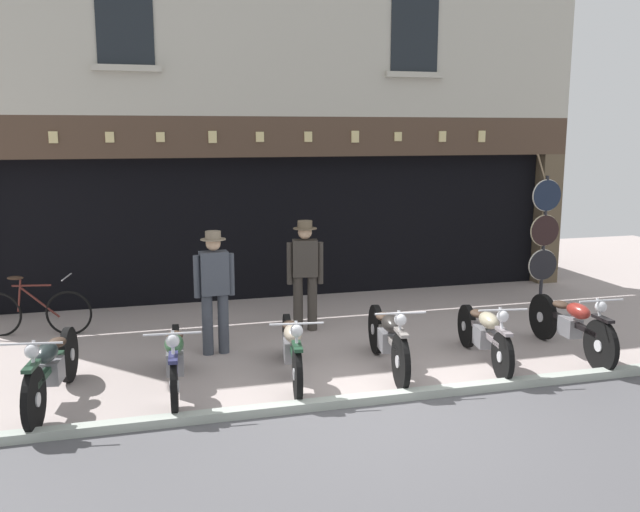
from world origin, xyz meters
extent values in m
cube|color=#A49692|center=(0.00, 5.00, -0.04)|extent=(23.33, 10.00, 0.08)
cube|color=#A1A99F|center=(0.00, 0.08, 0.01)|extent=(23.33, 0.16, 0.18)
cube|color=black|center=(0.00, 7.30, 1.30)|extent=(10.42, 4.00, 2.60)
cube|color=brown|center=(5.44, 5.18, 1.30)|extent=(0.44, 0.36, 2.60)
cube|color=black|center=(0.00, 5.55, 1.43)|extent=(9.97, 0.03, 2.18)
cube|color=#493528|center=(0.00, 5.12, 2.95)|extent=(11.33, 0.24, 0.70)
cube|color=#DBC684|center=(-3.81, 4.99, 2.95)|extent=(0.14, 0.03, 0.19)
cube|color=#DBC684|center=(-2.95, 4.99, 2.95)|extent=(0.14, 0.03, 0.17)
cube|color=#DBC684|center=(-2.14, 4.99, 2.95)|extent=(0.14, 0.03, 0.16)
cube|color=#DBC684|center=(-1.27, 4.99, 2.95)|extent=(0.14, 0.03, 0.20)
cube|color=#DBC684|center=(-0.45, 4.99, 2.95)|extent=(0.14, 0.03, 0.17)
cube|color=#DBC684|center=(0.41, 4.99, 2.95)|extent=(0.14, 0.03, 0.18)
cube|color=#DBC684|center=(1.28, 4.99, 2.95)|extent=(0.14, 0.03, 0.21)
cube|color=#DBC684|center=(2.11, 4.99, 2.95)|extent=(0.14, 0.03, 0.16)
cube|color=#DBC684|center=(2.99, 4.99, 2.95)|extent=(0.14, 0.03, 0.20)
cube|color=#DBC684|center=(3.81, 4.99, 2.95)|extent=(0.14, 0.03, 0.21)
cube|color=#B9B4A5|center=(0.00, 5.20, 4.75)|extent=(11.33, 0.40, 2.90)
cube|color=black|center=(-2.62, 4.99, 4.75)|extent=(0.90, 0.02, 1.30)
cube|color=#B9B4A5|center=(-2.62, 4.95, 4.05)|extent=(1.10, 0.12, 0.10)
cube|color=black|center=(2.39, 4.99, 4.75)|extent=(0.90, 0.02, 1.30)
cube|color=#B9B4A5|center=(2.39, 4.95, 4.05)|extent=(1.10, 0.12, 0.10)
cylinder|color=black|center=(-3.70, 0.29, 0.34)|extent=(0.17, 0.68, 0.68)
cylinder|color=silver|center=(-3.70, 0.29, 0.34)|extent=(0.12, 0.16, 0.15)
cylinder|color=black|center=(-3.48, 1.73, 0.34)|extent=(0.18, 0.68, 0.68)
cylinder|color=silver|center=(-3.48, 1.73, 0.34)|extent=(0.13, 0.16, 0.15)
cube|color=#203B2A|center=(-3.59, 1.01, 0.46)|extent=(0.27, 1.33, 0.07)
cube|color=slate|center=(-3.59, 1.01, 0.39)|extent=(0.25, 0.35, 0.26)
ellipsoid|color=#20292A|center=(-3.61, 0.84, 0.66)|extent=(0.29, 0.49, 0.20)
ellipsoid|color=#38281E|center=(-3.55, 1.27, 0.64)|extent=(0.24, 0.33, 0.10)
cube|color=#203B2A|center=(-3.70, 0.29, 0.70)|extent=(0.15, 0.37, 0.04)
sphere|color=silver|center=(-3.69, 0.35, 0.84)|extent=(0.15, 0.15, 0.15)
cylinder|color=silver|center=(-3.69, 0.35, 0.92)|extent=(0.62, 0.12, 0.02)
cylinder|color=silver|center=(-3.69, 0.33, 0.63)|extent=(0.07, 0.25, 0.62)
cylinder|color=black|center=(-2.28, 0.36, 0.31)|extent=(0.12, 0.62, 0.62)
cylinder|color=silver|center=(-2.28, 0.36, 0.31)|extent=(0.11, 0.14, 0.14)
cylinder|color=black|center=(-2.18, 1.71, 0.31)|extent=(0.13, 0.62, 0.62)
cylinder|color=silver|center=(-2.18, 1.71, 0.31)|extent=(0.12, 0.14, 0.14)
cube|color=#292A52|center=(-2.23, 1.04, 0.43)|extent=(0.17, 1.24, 0.07)
cube|color=slate|center=(-2.23, 1.04, 0.36)|extent=(0.22, 0.33, 0.26)
ellipsoid|color=#2A4E30|center=(-2.24, 0.88, 0.63)|extent=(0.26, 0.48, 0.20)
ellipsoid|color=#38281E|center=(-2.21, 1.28, 0.61)|extent=(0.22, 0.31, 0.10)
cube|color=#292A52|center=(-2.28, 0.36, 0.64)|extent=(0.13, 0.37, 0.04)
sphere|color=silver|center=(-2.28, 0.42, 0.81)|extent=(0.15, 0.15, 0.15)
cylinder|color=silver|center=(-2.28, 0.42, 0.89)|extent=(0.62, 0.07, 0.02)
cylinder|color=silver|center=(-2.28, 0.40, 0.60)|extent=(0.06, 0.27, 0.61)
cylinder|color=black|center=(-0.90, 0.38, 0.31)|extent=(0.15, 0.63, 0.62)
cylinder|color=silver|center=(-0.90, 0.38, 0.31)|extent=(0.12, 0.15, 0.14)
cylinder|color=black|center=(-0.71, 1.81, 0.31)|extent=(0.16, 0.63, 0.62)
cylinder|color=silver|center=(-0.71, 1.81, 0.31)|extent=(0.13, 0.15, 0.14)
cube|color=#1A3B26|center=(-0.80, 1.10, 0.43)|extent=(0.25, 1.33, 0.07)
cube|color=slate|center=(-0.80, 1.10, 0.36)|extent=(0.24, 0.34, 0.26)
ellipsoid|color=tan|center=(-0.83, 0.93, 0.63)|extent=(0.28, 0.49, 0.20)
ellipsoid|color=#38281E|center=(-0.77, 1.35, 0.61)|extent=(0.24, 0.32, 0.10)
cube|color=#1A3B26|center=(-0.90, 0.38, 0.64)|extent=(0.15, 0.37, 0.04)
sphere|color=silver|center=(-0.90, 0.44, 0.81)|extent=(0.15, 0.15, 0.15)
cylinder|color=silver|center=(-0.90, 0.44, 0.89)|extent=(0.62, 0.11, 0.02)
cylinder|color=silver|center=(-0.90, 0.42, 0.60)|extent=(0.07, 0.24, 0.62)
cylinder|color=black|center=(0.37, 0.40, 0.34)|extent=(0.16, 0.68, 0.68)
cylinder|color=silver|center=(0.37, 0.40, 0.34)|extent=(0.12, 0.16, 0.15)
cylinder|color=black|center=(0.55, 1.76, 0.34)|extent=(0.17, 0.68, 0.68)
cylinder|color=silver|center=(0.55, 1.76, 0.34)|extent=(0.13, 0.16, 0.15)
cube|color=gray|center=(0.46, 1.08, 0.46)|extent=(0.23, 1.26, 0.07)
cube|color=slate|center=(0.46, 1.08, 0.39)|extent=(0.24, 0.34, 0.26)
ellipsoid|color=#262322|center=(0.44, 0.92, 0.66)|extent=(0.28, 0.48, 0.20)
ellipsoid|color=#38281E|center=(0.49, 1.32, 0.64)|extent=(0.24, 0.32, 0.10)
cube|color=gray|center=(0.37, 0.40, 0.70)|extent=(0.15, 0.37, 0.04)
sphere|color=silver|center=(0.38, 0.46, 0.84)|extent=(0.15, 0.15, 0.15)
cylinder|color=silver|center=(0.38, 0.46, 0.92)|extent=(0.62, 0.10, 0.02)
cylinder|color=silver|center=(0.37, 0.44, 0.63)|extent=(0.07, 0.24, 0.62)
cylinder|color=black|center=(1.69, 0.33, 0.30)|extent=(0.16, 0.61, 0.61)
cylinder|color=silver|center=(1.69, 0.33, 0.30)|extent=(0.12, 0.15, 0.13)
cylinder|color=black|center=(1.90, 1.67, 0.30)|extent=(0.17, 0.61, 0.61)
cylinder|color=silver|center=(1.90, 1.67, 0.30)|extent=(0.13, 0.15, 0.13)
cube|color=gray|center=(1.79, 1.00, 0.42)|extent=(0.26, 1.25, 0.07)
cube|color=slate|center=(1.79, 1.00, 0.35)|extent=(0.25, 0.35, 0.26)
ellipsoid|color=tan|center=(1.77, 0.84, 0.62)|extent=(0.29, 0.49, 0.20)
ellipsoid|color=#38281E|center=(1.83, 1.24, 0.60)|extent=(0.24, 0.33, 0.10)
cube|color=gray|center=(1.69, 0.33, 0.63)|extent=(0.15, 0.37, 0.04)
sphere|color=silver|center=(1.70, 0.39, 0.80)|extent=(0.15, 0.15, 0.15)
cylinder|color=silver|center=(1.70, 0.39, 0.88)|extent=(0.62, 0.12, 0.02)
cylinder|color=silver|center=(1.69, 0.37, 0.59)|extent=(0.08, 0.28, 0.61)
cylinder|color=black|center=(3.07, 0.29, 0.34)|extent=(0.11, 0.68, 0.68)
cylinder|color=silver|center=(3.07, 0.29, 0.34)|extent=(0.11, 0.15, 0.15)
cylinder|color=black|center=(3.15, 1.70, 0.34)|extent=(0.12, 0.68, 0.68)
cylinder|color=silver|center=(3.15, 1.70, 0.34)|extent=(0.12, 0.16, 0.15)
cube|color=black|center=(3.11, 1.00, 0.46)|extent=(0.14, 1.30, 0.07)
cube|color=slate|center=(3.11, 1.00, 0.39)|extent=(0.22, 0.33, 0.26)
ellipsoid|color=maroon|center=(3.10, 0.83, 0.66)|extent=(0.25, 0.47, 0.20)
ellipsoid|color=#38281E|center=(3.13, 1.25, 0.64)|extent=(0.22, 0.31, 0.10)
cube|color=black|center=(3.07, 0.29, 0.70)|extent=(0.12, 0.37, 0.04)
sphere|color=silver|center=(3.08, 0.35, 0.84)|extent=(0.15, 0.15, 0.15)
cylinder|color=silver|center=(3.08, 0.35, 0.92)|extent=(0.62, 0.06, 0.02)
cylinder|color=silver|center=(3.07, 0.33, 0.63)|extent=(0.05, 0.24, 0.62)
cylinder|color=#3D424C|center=(-1.50, 2.32, 0.43)|extent=(0.15, 0.15, 0.87)
cylinder|color=#3D424C|center=(-1.72, 2.30, 0.43)|extent=(0.15, 0.15, 0.87)
cube|color=#3D424C|center=(-1.61, 2.31, 1.14)|extent=(0.39, 0.24, 0.60)
cube|color=white|center=(-1.61, 2.42, 1.22)|extent=(0.14, 0.03, 0.33)
cube|color=#47234C|center=(-1.61, 2.44, 1.20)|extent=(0.05, 0.02, 0.31)
cylinder|color=#3D424C|center=(-1.37, 2.32, 1.11)|extent=(0.09, 0.09, 0.58)
cylinder|color=#3D424C|center=(-1.84, 2.29, 1.11)|extent=(0.09, 0.09, 0.58)
sphere|color=tan|center=(-1.61, 2.31, 1.55)|extent=(0.20, 0.20, 0.20)
cylinder|color=#7F705B|center=(-1.61, 2.31, 1.61)|extent=(0.34, 0.34, 0.01)
cylinder|color=#7F705B|center=(-1.61, 2.31, 1.66)|extent=(0.21, 0.21, 0.11)
cylinder|color=#38332D|center=(-0.03, 3.06, 0.44)|extent=(0.15, 0.15, 0.88)
cylinder|color=#38332D|center=(-0.24, 3.10, 0.44)|extent=(0.15, 0.15, 0.88)
cube|color=#38332D|center=(-0.13, 3.08, 1.14)|extent=(0.41, 0.29, 0.56)
cube|color=white|center=(-0.11, 3.19, 1.21)|extent=(0.14, 0.05, 0.32)
cube|color=black|center=(-0.11, 3.20, 1.20)|extent=(0.05, 0.02, 0.29)
cylinder|color=#38332D|center=(0.10, 3.03, 1.06)|extent=(0.09, 0.09, 0.64)
cylinder|color=#38332D|center=(-0.37, 3.12, 1.06)|extent=(0.09, 0.09, 0.64)
sphere|color=tan|center=(-0.13, 3.08, 1.54)|extent=(0.21, 0.21, 0.21)
cylinder|color=brown|center=(-0.13, 3.08, 1.60)|extent=(0.36, 0.36, 0.01)
cylinder|color=brown|center=(-0.13, 3.08, 1.66)|extent=(0.22, 0.22, 0.12)
cylinder|color=#232328|center=(4.31, 3.53, 1.15)|extent=(0.06, 0.06, 2.29)
cylinder|color=#192338|center=(4.31, 3.51, 1.95)|extent=(0.54, 0.03, 0.54)
torus|color=silver|center=(4.31, 3.53, 1.95)|extent=(0.56, 0.04, 0.56)
cylinder|color=black|center=(4.31, 3.51, 1.33)|extent=(0.54, 0.03, 0.54)
torus|color=beige|center=(4.31, 3.53, 1.33)|extent=(0.56, 0.04, 0.56)
cylinder|color=black|center=(4.31, 3.51, 0.72)|extent=(0.54, 0.03, 0.54)
torus|color=silver|center=(4.31, 3.53, 0.72)|extent=(0.56, 0.04, 0.56)
cube|color=silver|center=(-1.93, 5.40, 1.67)|extent=(0.64, 0.02, 0.95)
cube|color=#232328|center=(-1.93, 5.39, 2.05)|extent=(0.64, 0.01, 0.20)
torus|color=black|center=(-3.64, 3.82, 0.33)|extent=(0.69, 0.16, 0.69)
cylinder|color=#4C1E19|center=(-4.05, 3.90, 0.51)|extent=(0.56, 0.13, 0.50)
cylinder|color=#4C1E19|center=(-4.15, 3.92, 0.77)|extent=(0.57, 0.13, 0.03)
cylinder|color=#4C1E19|center=(-4.34, 3.95, 0.63)|extent=(0.10, 0.05, 0.52)
ellipsoid|color=#332319|center=(-4.38, 3.96, 0.89)|extent=(0.26, 0.16, 0.06)
cylinder|color=silver|center=(-3.64, 3.82, 0.89)|extent=(0.11, 0.50, 0.02)
camera|label=1|loc=(-2.61, -6.82, 3.04)|focal=38.23mm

